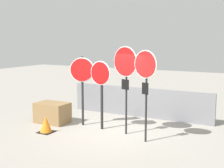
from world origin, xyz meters
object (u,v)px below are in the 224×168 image
Objects in this scene: stop_sign_3 at (146,73)px; storage_crate at (52,113)px; stop_sign_2 at (125,68)px; traffic_cone_0 at (46,125)px; stop_sign_1 at (101,82)px; stop_sign_0 at (82,76)px.

stop_sign_3 is 2.31× the size of storage_crate.
traffic_cone_0 is (-2.30, -1.01, -1.81)m from stop_sign_2.
storage_crate is (-1.93, -0.11, -1.21)m from stop_sign_1.
stop_sign_0 is at bearing -176.24° from stop_sign_3.
traffic_cone_0 is (-1.36, -1.14, -1.31)m from stop_sign_1.
stop_sign_0 reaches higher than stop_sign_1.
stop_sign_2 is at bearing -31.87° from stop_sign_0.
stop_sign_3 is at bearing -6.45° from storage_crate.
stop_sign_0 is 0.80m from stop_sign_1.
stop_sign_3 reaches higher than traffic_cone_0.
stop_sign_2 is (0.94, -0.13, 0.49)m from stop_sign_1.
storage_crate is at bearing -164.19° from stop_sign_2.
stop_sign_2 is 3.09m from traffic_cone_0.
stop_sign_1 is 4.36× the size of traffic_cone_0.
stop_sign_2 is at bearing -0.28° from storage_crate.
traffic_cone_0 is at bearing -151.31° from stop_sign_3.
stop_sign_3 reaches higher than stop_sign_0.
stop_sign_2 is 5.30× the size of traffic_cone_0.
stop_sign_3 reaches higher than storage_crate.
stop_sign_2 is 0.92m from stop_sign_3.
traffic_cone_0 is at bearing -140.15° from stop_sign_2.
stop_sign_1 is at bearing -31.44° from stop_sign_0.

